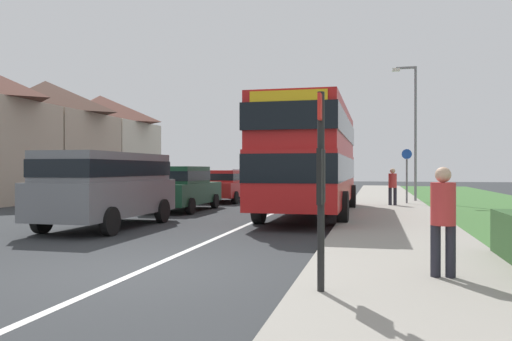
% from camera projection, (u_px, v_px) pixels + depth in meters
% --- Properties ---
extents(ground_plane, '(120.00, 120.00, 0.00)m').
position_uv_depth(ground_plane, '(140.00, 272.00, 7.98)').
color(ground_plane, '#2D3033').
extents(lane_marking_centre, '(0.14, 60.00, 0.01)m').
position_uv_depth(lane_marking_centre, '(256.00, 221.00, 15.76)').
color(lane_marking_centre, silver).
rests_on(lane_marking_centre, ground_plane).
extents(pavement_near_side, '(3.20, 68.00, 0.12)m').
position_uv_depth(pavement_near_side, '(397.00, 230.00, 12.84)').
color(pavement_near_side, gray).
rests_on(pavement_near_side, ground_plane).
extents(double_decker_bus, '(2.80, 9.64, 3.70)m').
position_uv_depth(double_decker_bus, '(311.00, 155.00, 17.31)').
color(double_decker_bus, red).
rests_on(double_decker_bus, ground_plane).
extents(parked_van_grey, '(2.11, 5.00, 2.08)m').
position_uv_depth(parked_van_grey, '(108.00, 183.00, 13.94)').
color(parked_van_grey, slate).
rests_on(parked_van_grey, ground_plane).
extents(parked_car_dark_green, '(1.87, 4.55, 1.74)m').
position_uv_depth(parked_car_dark_green, '(183.00, 187.00, 19.48)').
color(parked_car_dark_green, '#19472D').
rests_on(parked_car_dark_green, ground_plane).
extents(parked_car_red, '(1.95, 4.10, 1.57)m').
position_uv_depth(parked_car_red, '(225.00, 185.00, 24.65)').
color(parked_car_red, '#B21E1E').
rests_on(parked_car_red, ground_plane).
extents(parked_car_silver, '(1.87, 4.56, 1.63)m').
position_uv_depth(parked_car_silver, '(251.00, 181.00, 29.62)').
color(parked_car_silver, '#B7B7BC').
rests_on(parked_car_silver, ground_plane).
extents(pedestrian_at_stop, '(0.34, 0.34, 1.67)m').
position_uv_depth(pedestrian_at_stop, '(443.00, 216.00, 7.02)').
color(pedestrian_at_stop, '#23232D').
rests_on(pedestrian_at_stop, ground_plane).
extents(pedestrian_walking_away, '(0.34, 0.34, 1.67)m').
position_uv_depth(pedestrian_walking_away, '(393.00, 185.00, 21.02)').
color(pedestrian_walking_away, '#23232D').
rests_on(pedestrian_walking_away, ground_plane).
extents(bus_stop_sign, '(0.09, 0.52, 2.60)m').
position_uv_depth(bus_stop_sign, '(321.00, 177.00, 6.22)').
color(bus_stop_sign, black).
rests_on(bus_stop_sign, ground_plane).
extents(cycle_route_sign, '(0.44, 0.08, 2.52)m').
position_uv_depth(cycle_route_sign, '(407.00, 174.00, 22.14)').
color(cycle_route_sign, slate).
rests_on(cycle_route_sign, ground_plane).
extents(street_lamp_mid, '(1.14, 0.20, 6.56)m').
position_uv_depth(street_lamp_mid, '(413.00, 124.00, 23.96)').
color(street_lamp_mid, slate).
rests_on(street_lamp_mid, ground_plane).
extents(house_terrace_far_side, '(6.58, 17.75, 6.78)m').
position_uv_depth(house_terrace_far_side, '(45.00, 139.00, 29.10)').
color(house_terrace_far_side, tan).
rests_on(house_terrace_far_side, ground_plane).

